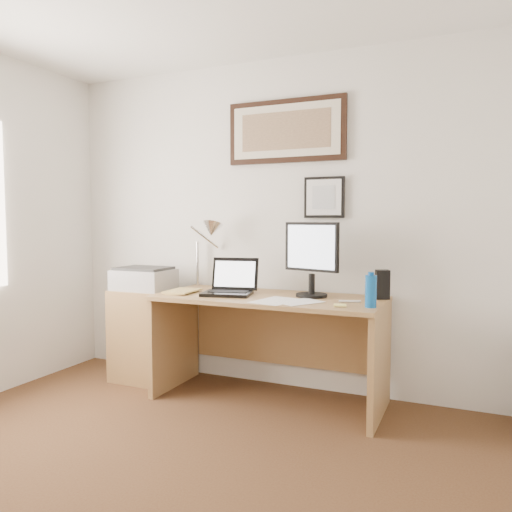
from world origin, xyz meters
The scene contains 17 objects.
wall_back centered at (0.00, 2.00, 1.25)m, with size 3.50×0.02×2.50m, color white.
side_cabinet centered at (-0.92, 1.68, 0.36)m, with size 0.50×0.40×0.73m, color olive.
water_bottle centered at (0.89, 1.46, 0.85)m, with size 0.07×0.07×0.20m, color #0D55AA.
bottle_cap centered at (0.89, 1.46, 0.96)m, with size 0.04×0.04×0.02m, color #0D55AA.
speaker centered at (0.90, 1.83, 0.85)m, with size 0.09×0.08×0.20m, color black.
paper_sheet_a centered at (0.27, 1.46, 0.75)m, with size 0.23×0.32×0.00m, color white.
paper_sheet_b centered at (0.43, 1.47, 0.75)m, with size 0.20×0.29×0.00m, color white.
sticky_pad centered at (0.71, 1.43, 0.76)m, with size 0.08×0.08×0.01m, color #FFEF78.
marker_pen centered at (0.74, 1.59, 0.76)m, with size 0.02×0.02×0.14m, color white.
book centered at (-0.59, 1.53, 0.76)m, with size 0.19×0.26×0.02m, color tan.
desk centered at (0.15, 1.72, 0.51)m, with size 1.60×0.70×0.75m.
laptop centered at (-0.14, 1.60, 0.81)m, with size 0.38×0.36×0.26m.
lcd_monitor centered at (0.43, 1.72, 1.04)m, with size 0.41×0.22×0.52m.
printer centered at (-0.94, 1.68, 0.82)m, with size 0.44×0.34×0.18m.
desk_lamp centered at (-0.41, 1.81, 1.19)m, with size 0.29×0.27×0.53m.
picture_large centered at (0.15, 1.97, 1.95)m, with size 0.92×0.04×0.47m.
picture_small centered at (0.45, 1.97, 1.45)m, with size 0.30×0.03×0.30m.
Camera 1 is at (1.46, -1.59, 1.29)m, focal length 35.00 mm.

